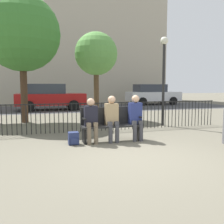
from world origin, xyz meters
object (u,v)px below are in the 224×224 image
object	(u,v)px
seated_person_0	(91,118)
backpack	(74,138)
tree_2	(22,33)
parked_car_1	(49,96)
parked_car_0	(152,94)
tree_1	(96,54)
seated_person_2	(136,115)
seated_person_1	(112,116)
park_bench	(111,123)
lamp_post	(164,67)

from	to	relation	value
seated_person_0	backpack	distance (m)	0.69
tree_2	parked_car_1	world-z (taller)	tree_2
backpack	parked_car_0	size ratio (longest dim) A/B	0.08
tree_1	tree_2	size ratio (longest dim) A/B	0.76
seated_person_2	backpack	distance (m)	1.80
tree_1	parked_car_1	distance (m)	5.60
seated_person_2	backpack	xyz separation A→B (m)	(-1.72, -0.03, -0.54)
backpack	tree_1	xyz separation A→B (m)	(1.72, 4.82, 2.74)
seated_person_1	tree_1	xyz separation A→B (m)	(0.69, 4.79, 2.21)
parked_car_0	parked_car_1	world-z (taller)	same
backpack	tree_2	world-z (taller)	tree_2
backpack	seated_person_2	bearing A→B (deg)	1.09
tree_2	parked_car_1	distance (m)	6.00
park_bench	seated_person_2	distance (m)	0.71
seated_person_2	parked_car_1	world-z (taller)	parked_car_1
park_bench	seated_person_0	world-z (taller)	seated_person_0
park_bench	seated_person_1	distance (m)	0.24
seated_person_0	seated_person_1	world-z (taller)	seated_person_1
seated_person_0	tree_2	bearing A→B (deg)	112.55
tree_2	lamp_post	distance (m)	5.73
seated_person_1	lamp_post	size ratio (longest dim) A/B	0.38
park_bench	parked_car_0	bearing A→B (deg)	59.60
seated_person_2	lamp_post	distance (m)	3.21
tree_2	park_bench	bearing A→B (deg)	-60.63
backpack	tree_1	world-z (taller)	tree_1
seated_person_1	backpack	size ratio (longest dim) A/B	3.83
seated_person_2	park_bench	bearing A→B (deg)	169.34
parked_car_1	parked_car_0	bearing A→B (deg)	15.45
tree_1	tree_2	distance (m)	3.19
backpack	parked_car_1	xyz separation A→B (m)	(-0.15, 9.68, 0.68)
tree_1	lamp_post	world-z (taller)	tree_1
seated_person_2	tree_2	bearing A→B (deg)	124.87
seated_person_2	backpack	world-z (taller)	seated_person_2
lamp_post	parked_car_1	bearing A→B (deg)	116.70
seated_person_1	parked_car_1	distance (m)	9.72
parked_car_0	parked_car_1	bearing A→B (deg)	-164.55
tree_1	parked_car_0	xyz separation A→B (m)	(6.23, 7.10, -2.06)
backpack	parked_car_1	bearing A→B (deg)	90.89
seated_person_1	lamp_post	world-z (taller)	lamp_post
seated_person_0	parked_car_0	bearing A→B (deg)	57.81
seated_person_2	lamp_post	bearing A→B (deg)	46.91
seated_person_0	tree_2	distance (m)	5.63
seated_person_1	seated_person_2	distance (m)	0.68
seated_person_1	lamp_post	distance (m)	3.67
park_bench	parked_car_0	distance (m)	13.65
seated_person_0	backpack	size ratio (longest dim) A/B	3.66
tree_1	tree_2	world-z (taller)	tree_2
tree_1	seated_person_1	bearing A→B (deg)	-98.14
seated_person_1	parked_car_1	world-z (taller)	parked_car_1
backpack	tree_1	distance (m)	5.81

